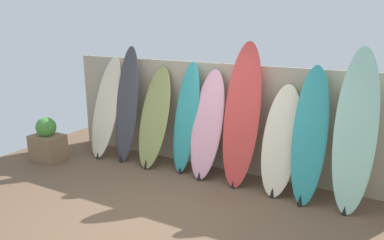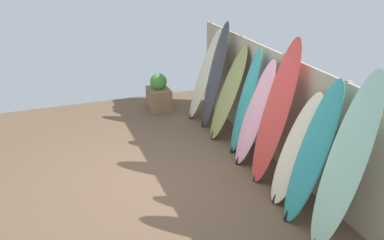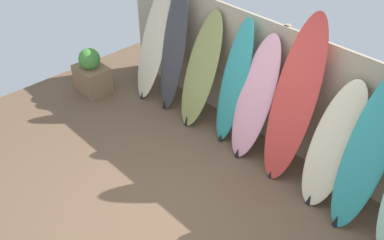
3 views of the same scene
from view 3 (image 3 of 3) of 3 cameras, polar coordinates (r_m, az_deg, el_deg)
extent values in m
plane|color=brown|center=(5.39, -3.09, -11.81)|extent=(7.68, 7.68, 0.00)
cube|color=tan|center=(5.96, 11.31, 4.28)|extent=(6.08, 0.04, 1.80)
cylinder|color=gray|center=(7.75, -6.00, 12.79)|extent=(0.10, 0.10, 1.80)
cylinder|color=gray|center=(6.77, 1.73, 9.24)|extent=(0.10, 0.10, 1.80)
cylinder|color=gray|center=(5.99, 11.54, 4.42)|extent=(0.10, 0.10, 1.80)
cylinder|color=gray|center=(5.47, 23.56, -1.74)|extent=(0.10, 0.10, 1.80)
ellipsoid|color=beige|center=(6.97, -5.19, 10.10)|extent=(0.62, 0.73, 1.83)
cone|color=black|center=(7.24, -6.63, 3.35)|extent=(0.08, 0.08, 0.12)
ellipsoid|color=#38383D|center=(6.61, -2.42, 9.68)|extent=(0.50, 0.62, 2.04)
cone|color=black|center=(6.96, -3.72, 2.10)|extent=(0.08, 0.08, 0.13)
ellipsoid|color=olive|center=(6.32, 1.20, 6.61)|extent=(0.55, 0.69, 1.71)
cone|color=black|center=(6.57, -0.70, -0.04)|extent=(0.08, 0.08, 0.17)
ellipsoid|color=teal|center=(5.95, 5.61, 4.99)|extent=(0.48, 0.55, 1.83)
cone|color=black|center=(6.31, 3.84, -2.29)|extent=(0.08, 0.08, 0.11)
ellipsoid|color=pink|center=(5.74, 8.38, 2.84)|extent=(0.54, 0.65, 1.73)
cone|color=black|center=(6.05, 6.09, -4.34)|extent=(0.08, 0.08, 0.13)
ellipsoid|color=#D13D38|center=(5.36, 13.40, 2.33)|extent=(0.59, 0.66, 2.18)
cone|color=black|center=(5.82, 10.46, -7.00)|extent=(0.08, 0.08, 0.12)
ellipsoid|color=beige|center=(5.29, 18.26, -3.26)|extent=(0.54, 0.65, 1.58)
cone|color=black|center=(5.58, 15.40, -10.14)|extent=(0.08, 0.08, 0.14)
ellipsoid|color=teal|center=(5.05, 22.24, -4.25)|extent=(0.52, 0.73, 1.89)
cone|color=black|center=(5.43, 18.67, -12.57)|extent=(0.08, 0.08, 0.15)
cube|color=#846647|center=(7.51, -13.12, 5.37)|extent=(0.57, 0.43, 0.46)
sphere|color=#448938|center=(7.32, -13.53, 7.92)|extent=(0.36, 0.36, 0.36)
camera|label=1|loc=(2.06, -71.41, -55.10)|focal=35.00mm
camera|label=2|loc=(2.89, 108.20, -29.00)|focal=40.00mm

